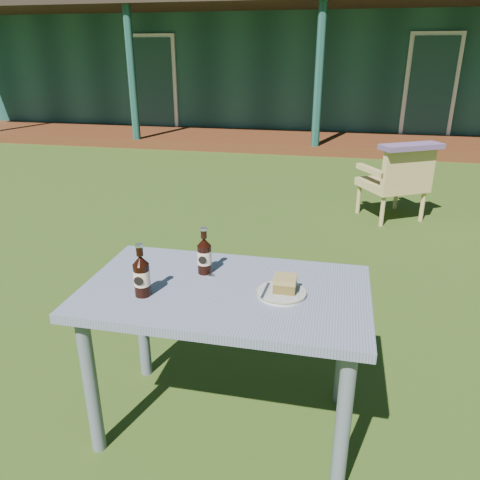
% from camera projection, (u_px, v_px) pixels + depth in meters
% --- Properties ---
extents(ground, '(80.00, 80.00, 0.00)m').
position_uv_depth(ground, '(274.00, 276.00, 3.69)').
color(ground, '#334916').
extents(pavilion, '(15.80, 8.30, 3.45)m').
position_uv_depth(pavilion, '(330.00, 54.00, 11.61)').
color(pavilion, '#194239').
rests_on(pavilion, ground).
extents(cafe_table, '(1.20, 0.70, 0.72)m').
position_uv_depth(cafe_table, '(225.00, 309.00, 2.00)').
color(cafe_table, slate).
rests_on(cafe_table, ground).
extents(plate, '(0.20, 0.20, 0.01)m').
position_uv_depth(plate, '(281.00, 293.00, 1.91)').
color(plate, silver).
rests_on(plate, cafe_table).
extents(cake_slice, '(0.09, 0.09, 0.06)m').
position_uv_depth(cake_slice, '(285.00, 283.00, 1.91)').
color(cake_slice, brown).
rests_on(cake_slice, plate).
extents(fork, '(0.02, 0.14, 0.00)m').
position_uv_depth(fork, '(265.00, 291.00, 1.91)').
color(fork, silver).
rests_on(fork, plate).
extents(cola_bottle_near, '(0.06, 0.07, 0.21)m').
position_uv_depth(cola_bottle_near, '(204.00, 255.00, 2.07)').
color(cola_bottle_near, black).
rests_on(cola_bottle_near, cafe_table).
extents(cola_bottle_far, '(0.07, 0.07, 0.22)m').
position_uv_depth(cola_bottle_far, '(142.00, 275.00, 1.88)').
color(cola_bottle_far, black).
rests_on(cola_bottle_far, cafe_table).
extents(bottle_cap, '(0.03, 0.03, 0.01)m').
position_uv_depth(bottle_cap, '(211.00, 276.00, 2.07)').
color(bottle_cap, silver).
rests_on(bottle_cap, cafe_table).
extents(armchair_left, '(0.76, 0.75, 0.77)m').
position_uv_depth(armchair_left, '(397.00, 179.00, 4.80)').
color(armchair_left, tan).
rests_on(armchair_left, ground).
extents(floral_throw, '(0.65, 0.50, 0.05)m').
position_uv_depth(floral_throw, '(412.00, 146.00, 4.53)').
color(floral_throw, '#5F476F').
rests_on(floral_throw, armchair_left).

